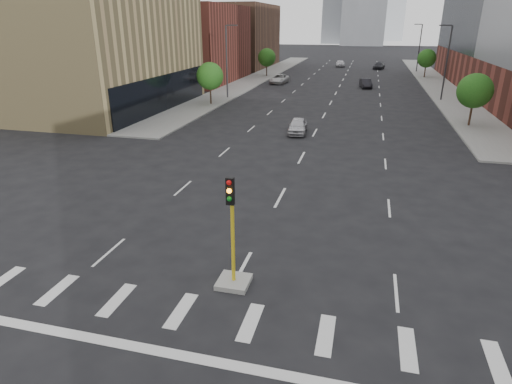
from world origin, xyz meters
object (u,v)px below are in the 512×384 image
at_px(median_traffic_signal, 233,263).
at_px(car_distant, 340,63).
at_px(car_near_left, 298,126).
at_px(car_far_left, 279,79).
at_px(car_mid_right, 366,83).
at_px(car_deep_right, 379,66).

distance_m(median_traffic_signal, car_distant, 88.02).
bearing_deg(median_traffic_signal, car_near_left, 93.52).
bearing_deg(car_near_left, car_far_left, 99.93).
xyz_separation_m(median_traffic_signal, car_far_left, (-9.85, 57.34, -0.26)).
bearing_deg(car_mid_right, car_deep_right, 75.66).
distance_m(median_traffic_signal, car_deep_right, 85.19).
xyz_separation_m(car_mid_right, car_deep_right, (2.27, 29.37, 0.01)).
relative_size(median_traffic_signal, car_mid_right, 1.06).
height_order(car_near_left, car_deep_right, car_deep_right).
bearing_deg(car_distant, car_far_left, -111.66).
bearing_deg(car_near_left, car_distant, 86.26).
bearing_deg(car_deep_right, car_near_left, -87.72).
xyz_separation_m(car_far_left, car_distant, (7.73, 30.65, 0.05)).
height_order(car_far_left, car_distant, car_distant).
bearing_deg(car_deep_right, median_traffic_signal, -84.64).
xyz_separation_m(car_mid_right, car_far_left, (-13.80, 1.74, 0.03)).
relative_size(car_near_left, car_mid_right, 0.96).
bearing_deg(car_far_left, car_deep_right, 62.72).
distance_m(car_mid_right, car_deep_right, 29.46).
height_order(car_far_left, car_deep_right, car_far_left).
relative_size(car_far_left, car_deep_right, 1.07).
distance_m(median_traffic_signal, car_mid_right, 55.74).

